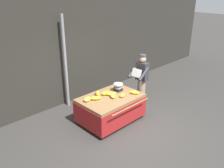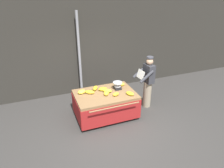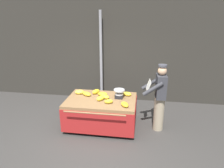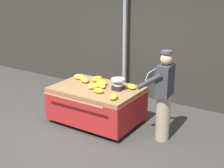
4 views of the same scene
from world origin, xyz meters
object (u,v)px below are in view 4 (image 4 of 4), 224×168
banana_bunch_3 (102,82)px  banana_bunch_8 (101,85)px  banana_bunch_0 (84,80)px  street_pole (124,39)px  banana_bunch_4 (94,86)px  banana_bunch_5 (99,91)px  weighing_scale (118,84)px  banana_bunch_6 (113,96)px  banana_bunch_1 (79,77)px  banana_cart (96,97)px  banana_bunch_7 (97,79)px  vendor_person (163,96)px  banana_bunch_2 (131,86)px

banana_bunch_3 → banana_bunch_8: 0.17m
banana_bunch_0 → street_pole: bearing=86.6°
banana_bunch_4 → banana_bunch_5: (0.23, -0.15, -0.00)m
weighing_scale → banana_bunch_5: size_ratio=1.34×
banana_bunch_0 → banana_bunch_6: 1.17m
banana_bunch_1 → banana_bunch_3: size_ratio=0.91×
banana_cart → banana_bunch_7: banana_bunch_7 is taller
banana_bunch_5 → banana_bunch_6: 0.41m
banana_bunch_7 → vendor_person: bearing=-8.8°
banana_bunch_1 → banana_bunch_8: size_ratio=0.90×
street_pole → banana_bunch_1: street_pole is taller
weighing_scale → vendor_person: 1.01m
banana_bunch_5 → vendor_person: bearing=14.2°
banana_cart → banana_bunch_5: size_ratio=8.57×
weighing_scale → banana_bunch_7: weighing_scale is taller
vendor_person → banana_bunch_1: bearing=175.0°
banana_bunch_0 → banana_bunch_5: size_ratio=1.38×
banana_bunch_8 → vendor_person: size_ratio=0.15×
banana_cart → banana_bunch_8: size_ratio=6.76×
banana_bunch_5 → banana_cart: bearing=133.9°
banana_bunch_4 → vendor_person: vendor_person is taller
banana_bunch_1 → banana_bunch_3: bearing=-3.8°
banana_bunch_1 → banana_bunch_4: size_ratio=0.98×
banana_cart → banana_bunch_7: size_ratio=7.28×
banana_cart → banana_bunch_2: (0.64, 0.32, 0.25)m
street_pole → banana_bunch_4: street_pole is taller
banana_cart → banana_bunch_7: 0.46m
banana_bunch_3 → vendor_person: size_ratio=0.15×
banana_bunch_6 → street_pole: bearing=115.6°
street_pole → banana_bunch_4: bearing=-79.2°
street_pole → banana_bunch_2: (0.98, -1.36, -0.65)m
banana_bunch_2 → banana_bunch_3: banana_bunch_3 is taller
banana_bunch_0 → banana_bunch_7: size_ratio=1.17×
banana_bunch_1 → banana_bunch_8: (0.73, -0.19, -0.01)m
banana_cart → banana_bunch_6: banana_bunch_6 is taller
banana_cart → banana_bunch_5: banana_bunch_5 is taller
banana_bunch_6 → banana_bunch_4: bearing=158.0°
weighing_scale → banana_bunch_5: 0.44m
banana_cart → banana_bunch_1: (-0.64, 0.25, 0.26)m
banana_bunch_2 → banana_bunch_5: size_ratio=1.12×
banana_bunch_7 → vendor_person: 1.68m
banana_bunch_2 → banana_bunch_4: bearing=-146.9°
street_pole → banana_bunch_7: bearing=-84.6°
banana_bunch_7 → vendor_person: vendor_person is taller
banana_bunch_3 → banana_bunch_8: bearing=-59.1°
weighing_scale → banana_bunch_6: weighing_scale is taller
banana_bunch_0 → banana_cart: bearing=-20.0°
banana_bunch_2 → weighing_scale: bearing=-135.0°
weighing_scale → banana_bunch_1: weighing_scale is taller
banana_bunch_2 → banana_bunch_7: (-0.85, -0.00, 0.01)m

